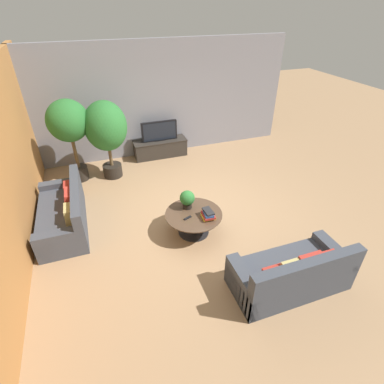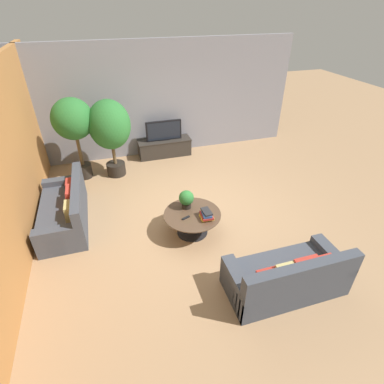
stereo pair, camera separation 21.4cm
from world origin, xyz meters
The scene contains 13 objects.
ground_plane centered at (0.00, 0.00, 0.00)m, with size 24.00×24.00×0.00m, color #9E7A56.
back_wall_stone centered at (0.00, 3.26, 1.50)m, with size 7.40×0.12×3.00m, color gray.
side_wall_left centered at (-3.26, 0.20, 1.50)m, with size 0.12×7.40×3.00m, color #B2753D.
media_console centered at (-0.09, 2.94, 0.25)m, with size 1.48×0.50×0.48m.
television centered at (-0.09, 2.94, 0.74)m, with size 0.98×0.13×0.54m.
coffee_table centered at (-0.33, -0.52, 0.31)m, with size 1.07×1.07×0.45m.
couch_by_wall centered at (-2.64, 0.52, 0.29)m, with size 0.84×1.94×0.84m.
couch_near_entry centered at (0.64, -2.24, 0.29)m, with size 1.79×0.84×0.84m.
potted_palm_tall centered at (-2.30, 2.33, 1.43)m, with size 0.93×0.93×1.99m.
potted_palm_corner centered at (-1.52, 2.23, 1.26)m, with size 0.99×0.99×1.91m.
potted_plant_tabletop centered at (-0.38, -0.29, 0.65)m, with size 0.28×0.28×0.36m.
book_stack centered at (-0.12, -0.72, 0.52)m, with size 0.24×0.29×0.16m.
remote_black centered at (-0.48, -0.61, 0.46)m, with size 0.04×0.16×0.02m, color black.
Camera 2 is at (-1.63, -4.76, 3.84)m, focal length 28.00 mm.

